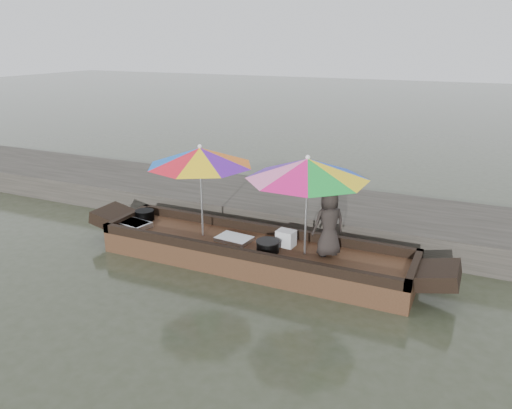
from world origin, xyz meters
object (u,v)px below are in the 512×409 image
at_px(tray_crayfish, 134,224).
at_px(vendor, 329,223).
at_px(umbrella_stern, 306,206).
at_px(boat_hull, 253,255).
at_px(supply_bag, 286,238).
at_px(cooking_pot, 145,215).
at_px(tray_scallop, 234,239).
at_px(umbrella_bow, 201,191).
at_px(charcoal_grill, 268,247).

distance_m(tray_crayfish, vendor, 3.48).
bearing_deg(umbrella_stern, boat_hull, 180.00).
distance_m(boat_hull, supply_bag, 0.60).
height_order(supply_bag, vendor, vendor).
bearing_deg(vendor, tray_crayfish, -37.46).
relative_size(boat_hull, cooking_pot, 14.94).
bearing_deg(supply_bag, tray_scallop, -169.92).
height_order(cooking_pot, umbrella_bow, umbrella_bow).
distance_m(vendor, umbrella_bow, 2.15).
relative_size(tray_scallop, charcoal_grill, 1.59).
distance_m(charcoal_grill, umbrella_bow, 1.44).
distance_m(charcoal_grill, umbrella_stern, 0.90).
bearing_deg(tray_crayfish, charcoal_grill, 0.24).
bearing_deg(charcoal_grill, umbrella_stern, 15.50).
distance_m(tray_scallop, supply_bag, 0.87).
bearing_deg(umbrella_bow, cooking_pot, 170.87).
xyz_separation_m(boat_hull, cooking_pot, (-2.29, 0.22, 0.26)).
height_order(boat_hull, tray_crayfish, tray_crayfish).
bearing_deg(umbrella_bow, supply_bag, 7.03).
distance_m(vendor, umbrella_stern, 0.43).
distance_m(tray_crayfish, supply_bag, 2.76).
bearing_deg(boat_hull, tray_crayfish, -175.84).
distance_m(boat_hull, tray_crayfish, 2.26).
bearing_deg(charcoal_grill, supply_bag, 62.54).
bearing_deg(tray_scallop, vendor, 3.74).
relative_size(tray_scallop, supply_bag, 2.01).
xyz_separation_m(tray_scallop, supply_bag, (0.85, 0.15, 0.10)).
relative_size(supply_bag, vendor, 0.27).
bearing_deg(cooking_pot, boat_hull, -5.43).
height_order(tray_scallop, umbrella_stern, umbrella_stern).
xyz_separation_m(boat_hull, tray_scallop, (-0.36, 0.02, 0.21)).
xyz_separation_m(charcoal_grill, umbrella_bow, (-1.26, 0.15, 0.69)).
bearing_deg(umbrella_bow, vendor, 3.39).
distance_m(cooking_pot, supply_bag, 2.78).
distance_m(supply_bag, umbrella_stern, 0.77).
xyz_separation_m(boat_hull, tray_crayfish, (-2.24, -0.16, 0.22)).
bearing_deg(supply_bag, cooking_pot, 179.14).
xyz_separation_m(tray_crayfish, tray_scallop, (1.88, 0.19, -0.01)).
bearing_deg(cooking_pot, tray_scallop, -5.70).
relative_size(vendor, umbrella_bow, 0.60).
xyz_separation_m(charcoal_grill, supply_bag, (0.17, 0.33, 0.05)).
relative_size(umbrella_bow, umbrella_stern, 0.94).
bearing_deg(boat_hull, tray_scallop, 176.05).
relative_size(boat_hull, supply_bag, 18.17).
height_order(tray_scallop, umbrella_bow, umbrella_bow).
xyz_separation_m(tray_crayfish, umbrella_bow, (1.30, 0.16, 0.73)).
height_order(tray_crayfish, tray_scallop, tray_crayfish).
relative_size(boat_hull, charcoal_grill, 14.43).
distance_m(cooking_pot, vendor, 3.51).
xyz_separation_m(cooking_pot, tray_crayfish, (0.05, -0.38, -0.04)).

